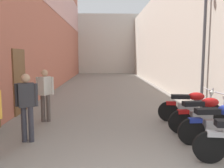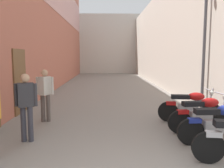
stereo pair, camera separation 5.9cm
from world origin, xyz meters
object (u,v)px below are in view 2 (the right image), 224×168
at_px(motorcycle_second, 219,123).
at_px(motorcycle_fourth, 190,106).
at_px(motorcycle_third, 203,113).
at_px(pedestrian_mid_alley, 26,102).
at_px(street_lamp, 202,33).
at_px(pedestrian_further_down, 45,91).

relative_size(motorcycle_second, motorcycle_fourth, 1.01).
xyz_separation_m(motorcycle_second, motorcycle_third, (-0.00, 0.86, 0.00)).
bearing_deg(motorcycle_fourth, pedestrian_mid_alley, -160.86).
distance_m(motorcycle_third, motorcycle_fourth, 0.95).
height_order(motorcycle_second, motorcycle_third, same).
height_order(motorcycle_fourth, street_lamp, street_lamp).
distance_m(motorcycle_third, street_lamp, 3.09).
height_order(motorcycle_third, street_lamp, street_lamp).
height_order(motorcycle_second, street_lamp, street_lamp).
bearing_deg(motorcycle_third, street_lamp, 70.87).
bearing_deg(motorcycle_second, motorcycle_fourth, 90.00).
distance_m(pedestrian_mid_alley, street_lamp, 5.91).
bearing_deg(pedestrian_mid_alley, pedestrian_further_down, 89.84).
xyz_separation_m(motorcycle_second, street_lamp, (0.70, 2.88, 2.24)).
relative_size(motorcycle_fourth, street_lamp, 0.39).
relative_size(pedestrian_mid_alley, pedestrian_further_down, 1.00).
bearing_deg(motorcycle_fourth, street_lamp, 56.68).
bearing_deg(motorcycle_fourth, pedestrian_further_down, 177.70).
distance_m(motorcycle_second, pedestrian_further_down, 4.76).
relative_size(motorcycle_second, motorcycle_third, 1.00).
bearing_deg(pedestrian_further_down, street_lamp, 10.10).
bearing_deg(street_lamp, motorcycle_third, -109.13).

